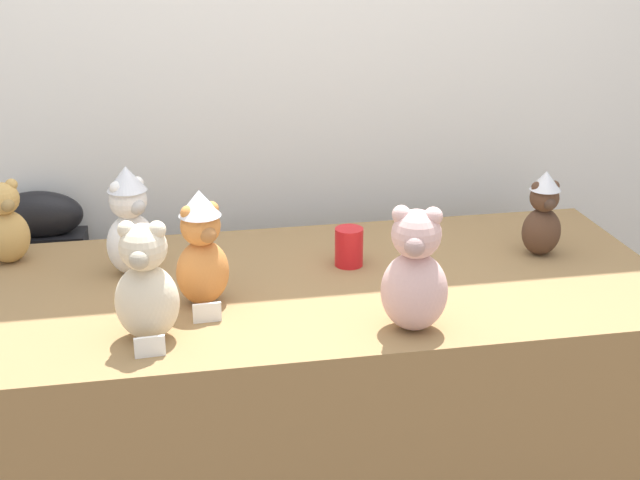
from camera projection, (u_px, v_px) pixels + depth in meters
wall_back at (280, 53)px, 2.88m from camera, size 7.00×0.08×2.60m
display_table at (320, 408)px, 2.58m from camera, size 1.90×0.87×0.80m
instrument_case at (51, 324)px, 2.94m from camera, size 0.29×0.14×0.92m
teddy_bear_honey at (6, 225)px, 2.53m from camera, size 0.16×0.15×0.24m
teddy_bear_snow at (130, 222)px, 2.44m from camera, size 0.18×0.18×0.31m
teddy_bear_ginger at (202, 249)px, 2.26m from camera, size 0.17×0.16×0.30m
teddy_bear_cocoa at (543, 214)px, 2.58m from camera, size 0.11×0.10×0.25m
teddy_bear_cream at (146, 285)px, 2.08m from camera, size 0.17×0.16×0.29m
teddy_bear_blush at (415, 273)px, 2.12m from camera, size 0.20×0.18×0.31m
party_cup_red at (349, 247)px, 2.53m from camera, size 0.08×0.08×0.11m
name_card_front_left at (150, 347)px, 2.03m from camera, size 0.07×0.01×0.05m
name_card_front_middle at (207, 313)px, 2.20m from camera, size 0.07×0.01×0.05m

